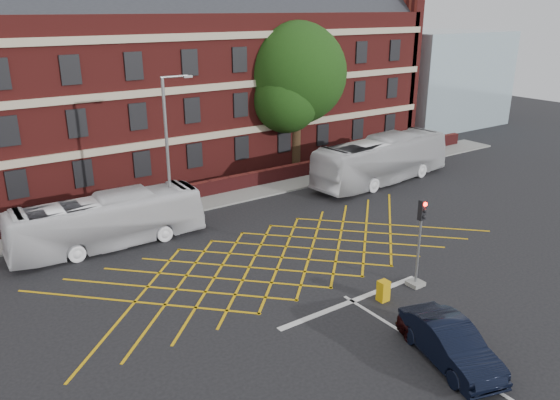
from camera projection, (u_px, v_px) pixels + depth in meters
ground at (305, 272)px, 27.07m from camera, size 120.00×120.00×0.00m
victorian_building at (134, 71)px, 41.61m from camera, size 51.00×12.17×20.40m
boundary_wall at (189, 193)px, 36.95m from camera, size 56.00×0.50×1.10m
far_pavement at (196, 203)px, 36.34m from camera, size 60.00×3.00×0.12m
glass_block at (436, 78)px, 59.95m from camera, size 14.00×10.00×10.00m
box_junction_hatching at (282, 257)px, 28.62m from camera, size 8.22×8.22×0.02m
stop_line at (352, 301)px, 24.36m from camera, size 8.00×0.30×0.02m
centre_line at (476, 378)px, 19.33m from camera, size 0.15×14.00×0.02m
bus_left at (108, 221)px, 29.55m from camera, size 10.51×2.72×2.91m
bus_right at (382, 160)px, 40.46m from camera, size 12.49×4.02×3.42m
car_navy at (450, 343)px, 19.98m from camera, size 2.91×5.03×1.57m
car_maroon at (443, 336)px, 20.63m from camera, size 1.76×3.96×1.32m
deciduous_tree at (295, 80)px, 43.27m from camera, size 8.17×8.09×11.52m
traffic_light_near at (418, 251)px, 25.18m from camera, size 0.70×0.70×4.27m
street_lamp at (170, 181)px, 31.08m from camera, size 2.25×1.00×8.92m
utility_cabinet at (383, 291)px, 24.29m from camera, size 0.47×0.43×0.96m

